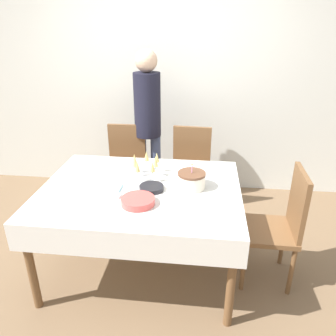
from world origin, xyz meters
name	(u,v)px	position (x,y,z in m)	size (l,w,h in m)	color
ground_plane	(143,265)	(0.00, 0.00, 0.00)	(12.00, 12.00, 0.00)	brown
wall_back	(166,79)	(0.00, 1.64, 1.35)	(8.00, 0.05, 2.70)	silver
dining_table	(141,199)	(0.00, 0.00, 0.67)	(1.55, 1.20, 0.77)	white
dining_chair_far_left	(126,166)	(-0.34, 0.92, 0.53)	(0.43, 0.43, 0.97)	brown
dining_chair_far_right	(190,169)	(0.35, 0.92, 0.53)	(0.45, 0.45, 0.97)	brown
dining_chair_right_end	(280,222)	(1.09, 0.00, 0.53)	(0.43, 0.43, 0.97)	brown
birthday_cake	(192,180)	(0.40, 0.05, 0.84)	(0.22, 0.22, 0.20)	silver
champagne_tray	(146,167)	(0.01, 0.21, 0.86)	(0.34, 0.34, 0.18)	silver
plate_stack_main	(138,201)	(0.03, -0.25, 0.80)	(0.24, 0.24, 0.05)	#CC4C47
plate_stack_dessert	(151,188)	(0.09, -0.03, 0.79)	(0.19, 0.19, 0.03)	black
cake_knife	(198,202)	(0.46, -0.17, 0.77)	(0.27, 0.16, 0.00)	silver
fork_pile	(110,195)	(-0.20, -0.16, 0.78)	(0.18, 0.09, 0.02)	silver
napkin_pile	(112,188)	(-0.22, -0.04, 0.78)	(0.15, 0.15, 0.01)	#8CC6E0
person_standing	(148,116)	(-0.13, 1.10, 1.04)	(0.28, 0.28, 1.72)	#3F4C72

